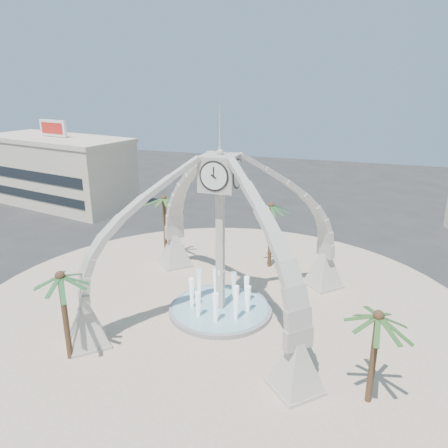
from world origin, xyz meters
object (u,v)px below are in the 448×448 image
(fountain, at_px, (220,309))
(palm_north, at_px, (271,206))
(palm_south, at_px, (60,277))
(clock_tower, at_px, (220,234))
(palm_west, at_px, (164,199))
(palm_east, at_px, (378,317))

(fountain, xyz_separation_m, palm_north, (1.64, 9.64, 5.79))
(palm_north, height_order, palm_south, palm_north)
(clock_tower, xyz_separation_m, fountain, (0.00, 0.00, -6.20))
(fountain, bearing_deg, palm_south, -129.98)
(palm_north, relative_size, palm_south, 1.04)
(palm_west, bearing_deg, clock_tower, -43.34)
(palm_east, bearing_deg, palm_west, 143.08)
(fountain, height_order, palm_west, palm_west)
(palm_south, bearing_deg, palm_west, 94.20)
(fountain, xyz_separation_m, palm_south, (-7.32, -8.73, 5.51))
(clock_tower, height_order, fountain, clock_tower)
(clock_tower, height_order, palm_west, clock_tower)
(clock_tower, bearing_deg, palm_east, -31.12)
(palm_west, distance_m, palm_south, 16.84)
(clock_tower, distance_m, palm_north, 9.78)
(clock_tower, height_order, palm_south, clock_tower)
(palm_east, relative_size, palm_west, 0.87)
(clock_tower, xyz_separation_m, palm_west, (-8.55, 8.07, -0.21))
(clock_tower, bearing_deg, palm_north, 80.32)
(fountain, relative_size, palm_west, 1.13)
(palm_south, bearing_deg, palm_east, 6.22)
(palm_south, bearing_deg, fountain, 50.02)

